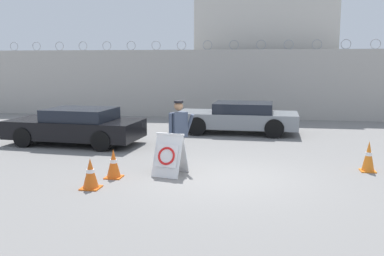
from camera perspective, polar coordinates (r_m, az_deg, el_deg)
name	(u,v)px	position (r m, az deg, el deg)	size (l,w,h in m)	color
ground_plane	(223,178)	(10.48, 4.14, -6.61)	(90.00, 90.00, 0.00)	gray
perimeter_wall	(247,84)	(21.25, 7.30, 5.82)	(36.00, 0.30, 3.83)	#ADA8A0
building_block	(265,57)	(26.19, 9.68, 9.28)	(7.30, 7.49, 6.09)	beige
barricade_sign	(169,154)	(10.59, -3.03, -3.55)	(0.83, 0.90, 1.05)	white
security_guard	(179,131)	(11.02, -1.77, -0.44)	(0.63, 0.55, 1.80)	#514C42
traffic_cone_near	(90,174)	(9.76, -13.39, -5.93)	(0.41, 0.41, 0.69)	orange
traffic_cone_mid	(369,156)	(11.83, 22.48, -3.52)	(0.37, 0.37, 0.80)	orange
traffic_cone_far	(114,164)	(10.53, -10.42, -4.69)	(0.39, 0.39, 0.71)	orange
parked_car_front_coupe	(76,126)	(15.03, -15.18, 0.27)	(4.58, 2.22, 1.23)	black
parked_car_rear_sedan	(238,117)	(16.88, 6.22, 1.44)	(4.69, 2.08, 1.21)	black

